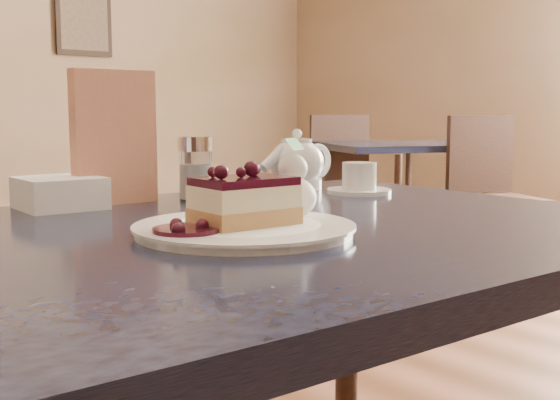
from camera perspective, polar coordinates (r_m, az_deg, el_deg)
main_table at (r=0.93m, az=-4.63°, el=-7.12°), size 1.22×0.83×0.75m
dessert_plate at (r=0.87m, az=-2.91°, el=-2.42°), size 0.27×0.27×0.01m
cheesecake_slice at (r=0.87m, az=-2.93°, el=-0.12°), size 0.12×0.09×0.06m
whipped_cream at (r=0.92m, az=1.05°, el=0.22°), size 0.06×0.06×0.06m
berry_sauce at (r=0.82m, az=-7.59°, el=-2.43°), size 0.08×0.08×0.01m
tea_set at (r=1.37m, az=2.36°, el=2.65°), size 0.20×0.25×0.10m
menu_card at (r=1.18m, az=-13.33°, el=4.98°), size 0.14×0.03×0.22m
sugar_shaker at (r=1.21m, az=-6.87°, el=2.63°), size 0.06×0.06×0.11m
napkin_stack at (r=1.15m, az=-17.46°, el=0.56°), size 0.12×0.12×0.05m
bg_table_far_right at (r=4.34m, az=9.91°, el=-3.90°), size 1.16×1.72×1.14m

